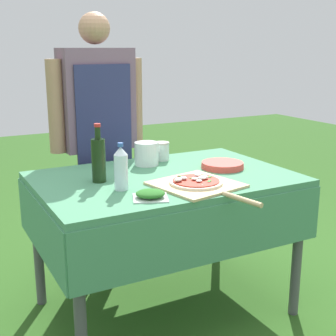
# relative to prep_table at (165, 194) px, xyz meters

# --- Properties ---
(ground_plane) EXTENTS (12.00, 12.00, 0.00)m
(ground_plane) POSITION_rel_prep_table_xyz_m (0.00, 0.00, -0.69)
(ground_plane) COLOR #2D5B1E
(prep_table) EXTENTS (1.36, 0.91, 0.79)m
(prep_table) POSITION_rel_prep_table_xyz_m (0.00, 0.00, 0.00)
(prep_table) COLOR #478960
(prep_table) RESTS_ON ground
(person_cook) EXTENTS (0.62, 0.22, 1.66)m
(person_cook) POSITION_rel_prep_table_xyz_m (-0.14, 0.64, 0.29)
(person_cook) COLOR #70604C
(person_cook) RESTS_ON ground
(pizza_on_peel) EXTENTS (0.44, 0.63, 0.05)m
(pizza_on_peel) POSITION_rel_prep_table_xyz_m (0.05, -0.25, 0.11)
(pizza_on_peel) COLOR #D1B27F
(pizza_on_peel) RESTS_ON prep_table
(oil_bottle) EXTENTS (0.07, 0.07, 0.30)m
(oil_bottle) POSITION_rel_prep_table_xyz_m (-0.35, 0.06, 0.22)
(oil_bottle) COLOR black
(oil_bottle) RESTS_ON prep_table
(water_bottle) EXTENTS (0.07, 0.07, 0.23)m
(water_bottle) POSITION_rel_prep_table_xyz_m (-0.30, -0.12, 0.21)
(water_bottle) COLOR silver
(water_bottle) RESTS_ON prep_table
(herb_container) EXTENTS (0.20, 0.19, 0.04)m
(herb_container) POSITION_rel_prep_table_xyz_m (-0.24, -0.31, 0.12)
(herb_container) COLOR silver
(herb_container) RESTS_ON prep_table
(mixing_tub) EXTENTS (0.14, 0.14, 0.13)m
(mixing_tub) POSITION_rel_prep_table_xyz_m (0.02, 0.26, 0.17)
(mixing_tub) COLOR silver
(mixing_tub) RESTS_ON prep_table
(plate_stack) EXTENTS (0.24, 0.24, 0.03)m
(plate_stack) POSITION_rel_prep_table_xyz_m (0.36, -0.01, 0.12)
(plate_stack) COLOR #DB4C42
(plate_stack) RESTS_ON prep_table
(sauce_jar) EXTENTS (0.09, 0.09, 0.11)m
(sauce_jar) POSITION_rel_prep_table_xyz_m (0.15, 0.33, 0.15)
(sauce_jar) COLOR silver
(sauce_jar) RESTS_ON prep_table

